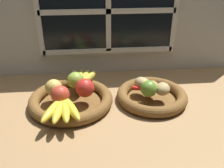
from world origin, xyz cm
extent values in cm
cube|color=#9E774C|center=(0.00, 0.00, -1.50)|extent=(140.00, 90.00, 3.00)
cube|color=silver|center=(0.00, 30.00, 27.50)|extent=(140.00, 3.00, 55.00)
cube|color=black|center=(0.00, 28.10, 31.00)|extent=(64.00, 0.80, 38.00)
cube|color=white|center=(0.00, 27.50, 31.00)|extent=(2.40, 1.20, 38.00)
cube|color=white|center=(0.00, 27.50, 31.00)|extent=(64.00, 1.20, 2.40)
cube|color=white|center=(-32.00, 27.50, 31.00)|extent=(2.40, 1.20, 40.40)
cube|color=white|center=(32.00, 27.50, 31.00)|extent=(2.40, 1.20, 40.40)
cube|color=white|center=(0.00, 27.50, 12.00)|extent=(64.00, 1.20, 2.40)
cylinder|color=brown|center=(-17.75, -1.45, 0.50)|extent=(24.02, 24.02, 1.00)
torus|color=brown|center=(-17.75, -1.45, 2.22)|extent=(33.73, 33.73, 4.44)
cylinder|color=brown|center=(15.47, -1.45, 0.50)|extent=(20.28, 20.28, 1.00)
torus|color=brown|center=(15.47, -1.45, 2.22)|extent=(29.17, 29.17, 4.44)
sphere|color=#8CAD3D|center=(-15.78, 4.21, 7.96)|extent=(7.05, 7.05, 7.05)
sphere|color=red|center=(-11.87, -3.07, 8.13)|extent=(7.39, 7.39, 7.39)
sphere|color=#CC422D|center=(-20.96, -7.03, 7.91)|extent=(6.96, 6.96, 6.96)
sphere|color=#DBB756|center=(-24.07, -1.02, 7.79)|extent=(6.71, 6.71, 6.71)
ellipsoid|color=yellow|center=(-22.90, -13.44, 6.04)|extent=(8.89, 16.36, 3.20)
ellipsoid|color=yellow|center=(-20.91, -13.94, 6.04)|extent=(5.11, 16.57, 3.20)
ellipsoid|color=yellow|center=(-18.86, -13.92, 6.04)|extent=(5.34, 16.59, 3.20)
ellipsoid|color=yellow|center=(-16.88, -13.40, 6.04)|extent=(9.09, 16.32, 3.20)
sphere|color=brown|center=(-19.95, -5.84, 6.04)|extent=(2.88, 2.88, 2.88)
ellipsoid|color=gold|center=(-10.75, 9.27, 6.01)|extent=(10.88, 15.70, 3.15)
ellipsoid|color=gold|center=(-12.43, 10.01, 6.01)|extent=(7.80, 16.51, 3.15)
ellipsoid|color=gold|center=(-14.23, 10.34, 6.01)|extent=(4.32, 16.49, 3.15)
ellipsoid|color=gold|center=(-16.06, 10.27, 6.01)|extent=(5.60, 16.59, 3.15)
sphere|color=brown|center=(-14.82, 2.21, 6.01)|extent=(2.84, 2.84, 2.84)
ellipsoid|color=tan|center=(18.68, -4.66, 6.91)|extent=(7.83, 8.28, 4.94)
ellipsoid|color=#A38451|center=(15.47, -1.45, 6.57)|extent=(5.12, 6.41, 4.28)
ellipsoid|color=tan|center=(11.85, 1.36, 6.76)|extent=(8.48, 9.02, 4.65)
sphere|color=olive|center=(12.87, -5.34, 7.70)|extent=(6.53, 6.53, 6.53)
cone|color=red|center=(13.06, -2.00, 5.40)|extent=(11.82, 6.04, 1.92)
camera|label=1|loc=(-9.29, -84.67, 52.80)|focal=38.24mm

